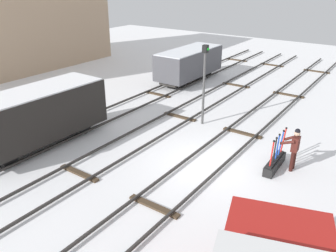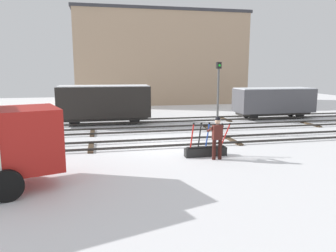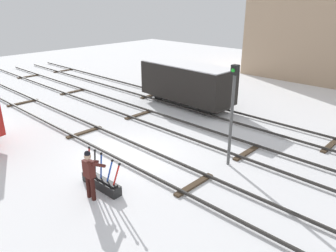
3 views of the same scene
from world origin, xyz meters
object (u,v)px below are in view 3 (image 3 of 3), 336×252
at_px(switch_lever_frame, 101,182).
at_px(freight_car_near_switch, 187,82).
at_px(signal_post, 232,106).
at_px(rail_worker, 90,172).

distance_m(switch_lever_frame, freight_car_near_switch, 10.13).
bearing_deg(signal_post, freight_car_near_switch, 143.12).
bearing_deg(switch_lever_frame, freight_car_near_switch, 111.74).
height_order(switch_lever_frame, freight_car_near_switch, freight_car_near_switch).
bearing_deg(freight_car_near_switch, signal_post, -35.70).
height_order(switch_lever_frame, signal_post, signal_post).
relative_size(switch_lever_frame, rail_worker, 1.15).
bearing_deg(signal_post, rail_worker, -110.77).
bearing_deg(switch_lever_frame, signal_post, 62.40).
bearing_deg(freight_car_near_switch, switch_lever_frame, -65.37).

